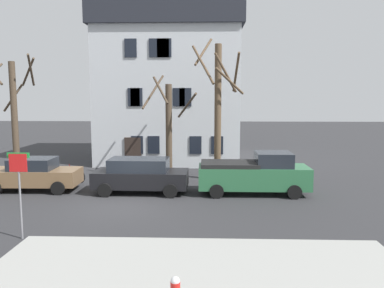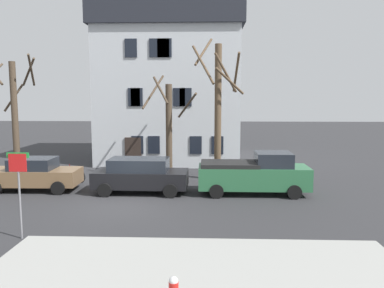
{
  "view_description": "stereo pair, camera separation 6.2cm",
  "coord_description": "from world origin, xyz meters",
  "px_view_note": "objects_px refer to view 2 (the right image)",
  "views": [
    {
      "loc": [
        3.71,
        -16.5,
        4.8
      ],
      "look_at": [
        2.99,
        3.8,
        2.32
      ],
      "focal_mm": 36.04,
      "sensor_mm": 36.0,
      "label": 1
    },
    {
      "loc": [
        3.77,
        -16.5,
        4.8
      ],
      "look_at": [
        2.99,
        3.8,
        2.32
      ],
      "focal_mm": 36.04,
      "sensor_mm": 36.0,
      "label": 2
    }
  ],
  "objects_px": {
    "tree_bare_near": "(14,112)",
    "street_sign_pole": "(19,179)",
    "building_main": "(171,81)",
    "bicycle_leaning": "(72,176)",
    "pickup_truck_green": "(254,174)",
    "car_brown_sedan": "(34,174)",
    "car_black_wagon": "(140,175)",
    "tree_bare_mid": "(169,127)",
    "tree_bare_far": "(218,106)"
  },
  "relations": [
    {
      "from": "tree_bare_mid",
      "to": "car_brown_sedan",
      "type": "relative_size",
      "value": 1.31
    },
    {
      "from": "bicycle_leaning",
      "to": "tree_bare_mid",
      "type": "bearing_deg",
      "value": 12.56
    },
    {
      "from": "tree_bare_far",
      "to": "car_black_wagon",
      "type": "xyz_separation_m",
      "value": [
        -3.97,
        -3.14,
        -3.41
      ]
    },
    {
      "from": "building_main",
      "to": "tree_bare_mid",
      "type": "xyz_separation_m",
      "value": [
        0.56,
        -7.6,
        -2.96
      ]
    },
    {
      "from": "tree_bare_mid",
      "to": "tree_bare_far",
      "type": "xyz_separation_m",
      "value": [
        2.86,
        -0.34,
        1.25
      ]
    },
    {
      "from": "bicycle_leaning",
      "to": "car_black_wagon",
      "type": "bearing_deg",
      "value": -27.97
    },
    {
      "from": "tree_bare_far",
      "to": "street_sign_pole",
      "type": "distance_m",
      "value": 12.07
    },
    {
      "from": "building_main",
      "to": "tree_bare_mid",
      "type": "distance_m",
      "value": 8.17
    },
    {
      "from": "tree_bare_far",
      "to": "bicycle_leaning",
      "type": "xyz_separation_m",
      "value": [
        -8.25,
        -0.86,
        -3.95
      ]
    },
    {
      "from": "pickup_truck_green",
      "to": "bicycle_leaning",
      "type": "distance_m",
      "value": 10.26
    },
    {
      "from": "car_brown_sedan",
      "to": "car_black_wagon",
      "type": "distance_m",
      "value": 5.61
    },
    {
      "from": "tree_bare_near",
      "to": "pickup_truck_green",
      "type": "distance_m",
      "value": 14.92
    },
    {
      "from": "car_black_wagon",
      "to": "bicycle_leaning",
      "type": "height_order",
      "value": "car_black_wagon"
    },
    {
      "from": "tree_bare_mid",
      "to": "tree_bare_far",
      "type": "distance_m",
      "value": 3.14
    },
    {
      "from": "tree_bare_far",
      "to": "car_brown_sedan",
      "type": "height_order",
      "value": "tree_bare_far"
    },
    {
      "from": "car_black_wagon",
      "to": "building_main",
      "type": "bearing_deg",
      "value": 87.18
    },
    {
      "from": "building_main",
      "to": "bicycle_leaning",
      "type": "height_order",
      "value": "building_main"
    },
    {
      "from": "street_sign_pole",
      "to": "car_brown_sedan",
      "type": "bearing_deg",
      "value": 111.17
    },
    {
      "from": "pickup_truck_green",
      "to": "bicycle_leaning",
      "type": "height_order",
      "value": "pickup_truck_green"
    },
    {
      "from": "building_main",
      "to": "tree_bare_far",
      "type": "bearing_deg",
      "value": -66.66
    },
    {
      "from": "tree_bare_far",
      "to": "car_brown_sedan",
      "type": "bearing_deg",
      "value": -163.49
    },
    {
      "from": "tree_bare_near",
      "to": "car_brown_sedan",
      "type": "xyz_separation_m",
      "value": [
        2.75,
        -3.77,
        -3.08
      ]
    },
    {
      "from": "building_main",
      "to": "street_sign_pole",
      "type": "distance_m",
      "value": 18.33
    },
    {
      "from": "car_brown_sedan",
      "to": "street_sign_pole",
      "type": "height_order",
      "value": "street_sign_pole"
    },
    {
      "from": "tree_bare_near",
      "to": "street_sign_pole",
      "type": "bearing_deg",
      "value": -62.98
    },
    {
      "from": "building_main",
      "to": "bicycle_leaning",
      "type": "distance_m",
      "value": 11.52
    },
    {
      "from": "tree_bare_near",
      "to": "bicycle_leaning",
      "type": "height_order",
      "value": "tree_bare_near"
    },
    {
      "from": "tree_bare_far",
      "to": "bicycle_leaning",
      "type": "distance_m",
      "value": 9.19
    },
    {
      "from": "car_brown_sedan",
      "to": "pickup_truck_green",
      "type": "distance_m",
      "value": 11.31
    },
    {
      "from": "building_main",
      "to": "car_black_wagon",
      "type": "bearing_deg",
      "value": -92.82
    },
    {
      "from": "car_brown_sedan",
      "to": "bicycle_leaning",
      "type": "relative_size",
      "value": 2.81
    },
    {
      "from": "car_brown_sedan",
      "to": "street_sign_pole",
      "type": "relative_size",
      "value": 1.57
    },
    {
      "from": "tree_bare_mid",
      "to": "building_main",
      "type": "bearing_deg",
      "value": 94.22
    },
    {
      "from": "car_brown_sedan",
      "to": "car_black_wagon",
      "type": "bearing_deg",
      "value": -3.06
    },
    {
      "from": "tree_bare_near",
      "to": "street_sign_pole",
      "type": "distance_m",
      "value": 11.99
    },
    {
      "from": "car_brown_sedan",
      "to": "street_sign_pole",
      "type": "distance_m",
      "value": 7.37
    },
    {
      "from": "car_black_wagon",
      "to": "tree_bare_far",
      "type": "bearing_deg",
      "value": 38.29
    },
    {
      "from": "pickup_truck_green",
      "to": "bicycle_leaning",
      "type": "xyz_separation_m",
      "value": [
        -9.99,
        2.28,
        -0.65
      ]
    },
    {
      "from": "tree_bare_mid",
      "to": "car_brown_sedan",
      "type": "xyz_separation_m",
      "value": [
        -6.7,
        -3.18,
        -2.22
      ]
    },
    {
      "from": "car_brown_sedan",
      "to": "tree_bare_mid",
      "type": "bearing_deg",
      "value": 25.35
    },
    {
      "from": "car_brown_sedan",
      "to": "pickup_truck_green",
      "type": "height_order",
      "value": "pickup_truck_green"
    },
    {
      "from": "tree_bare_far",
      "to": "street_sign_pole",
      "type": "height_order",
      "value": "tree_bare_far"
    },
    {
      "from": "car_brown_sedan",
      "to": "building_main",
      "type": "bearing_deg",
      "value": 60.31
    },
    {
      "from": "car_brown_sedan",
      "to": "pickup_truck_green",
      "type": "relative_size",
      "value": 0.86
    },
    {
      "from": "tree_bare_near",
      "to": "car_black_wagon",
      "type": "relative_size",
      "value": 1.55
    },
    {
      "from": "tree_bare_near",
      "to": "street_sign_pole",
      "type": "relative_size",
      "value": 2.46
    },
    {
      "from": "tree_bare_mid",
      "to": "street_sign_pole",
      "type": "bearing_deg",
      "value": -112.28
    },
    {
      "from": "building_main",
      "to": "bicycle_leaning",
      "type": "relative_size",
      "value": 7.13
    },
    {
      "from": "building_main",
      "to": "bicycle_leaning",
      "type": "xyz_separation_m",
      "value": [
        -4.83,
        -8.8,
        -5.66
      ]
    },
    {
      "from": "car_brown_sedan",
      "to": "pickup_truck_green",
      "type": "xyz_separation_m",
      "value": [
        11.3,
        -0.3,
        0.16
      ]
    }
  ]
}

